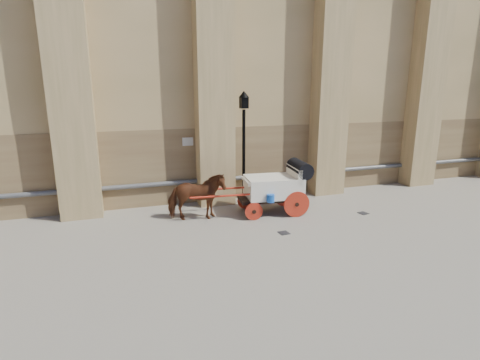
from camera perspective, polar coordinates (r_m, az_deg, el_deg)
name	(u,v)px	position (r m, az deg, el deg)	size (l,w,h in m)	color
ground	(274,232)	(12.32, 5.18, -7.87)	(90.00, 90.00, 0.00)	gray
horse	(197,197)	(13.17, -6.64, -2.57)	(0.91, 1.99, 1.68)	brown
carriage	(277,185)	(13.88, 5.69, -0.81)	(4.52, 1.69, 1.94)	black
street_lamp	(244,145)	(14.66, 0.58, 5.36)	(0.42, 0.42, 4.43)	black
drain_grate_near	(284,233)	(12.25, 6.70, -8.00)	(0.32, 0.32, 0.01)	black
drain_grate_far	(363,213)	(14.72, 18.26, -4.82)	(0.32, 0.32, 0.01)	black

